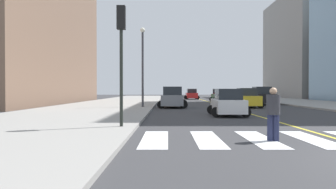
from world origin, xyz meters
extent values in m
cube|color=gray|center=(-12.20, 20.00, 0.07)|extent=(10.00, 120.00, 0.15)
cube|color=silver|center=(-6.30, 4.00, 0.01)|extent=(0.90, 4.00, 0.01)
cube|color=silver|center=(-4.50, 4.00, 0.01)|extent=(0.90, 4.00, 0.01)
cube|color=silver|center=(-2.70, 4.00, 0.01)|extent=(0.90, 4.00, 0.01)
cube|color=silver|center=(-0.90, 4.00, 0.01)|extent=(0.90, 4.00, 0.01)
cube|color=yellow|center=(0.00, 40.00, 0.01)|extent=(0.16, 80.00, 0.01)
cube|color=gray|center=(27.51, 63.16, 10.98)|extent=(18.00, 24.00, 21.96)
cube|color=brown|center=(-26.51, 33.85, 9.76)|extent=(16.00, 32.00, 19.52)
cube|color=silver|center=(-1.91, 14.05, 0.65)|extent=(1.87, 4.01, 0.85)
cube|color=#1E2328|center=(-1.92, 13.82, 1.42)|extent=(1.55, 2.01, 0.72)
cylinder|color=black|center=(-0.97, 15.27, 0.32)|extent=(0.65, 0.22, 0.64)
cylinder|color=black|center=(-2.81, 15.30, 0.32)|extent=(0.65, 0.22, 0.64)
cylinder|color=black|center=(-1.02, 12.80, 0.32)|extent=(0.65, 0.22, 0.64)
cylinder|color=black|center=(-2.85, 12.84, 0.32)|extent=(0.65, 0.22, 0.64)
cube|color=black|center=(5.15, 30.26, 0.76)|extent=(2.31, 4.75, 1.00)
cube|color=#1E2328|center=(5.17, 30.54, 1.66)|extent=(1.88, 2.41, 0.84)
cylinder|color=black|center=(4.01, 28.87, 0.38)|extent=(0.77, 0.28, 0.76)
cylinder|color=black|center=(6.17, 28.77, 0.38)|extent=(0.77, 0.28, 0.76)
cylinder|color=black|center=(4.14, 31.76, 0.38)|extent=(0.77, 0.28, 0.76)
cylinder|color=black|center=(6.29, 31.66, 0.38)|extent=(0.77, 0.28, 0.76)
cube|color=slate|center=(-5.38, 23.71, 0.74)|extent=(2.25, 4.60, 0.97)
cube|color=#1E2328|center=(-5.39, 23.44, 1.61)|extent=(1.82, 2.34, 0.82)
cylinder|color=black|center=(-4.27, 25.06, 0.37)|extent=(0.74, 0.27, 0.73)
cylinder|color=black|center=(-6.35, 25.16, 0.37)|extent=(0.74, 0.27, 0.73)
cylinder|color=black|center=(-4.40, 22.27, 0.37)|extent=(0.74, 0.27, 0.73)
cylinder|color=black|center=(-6.48, 22.36, 0.37)|extent=(0.74, 0.27, 0.73)
cube|color=#236B42|center=(1.56, 38.80, 0.69)|extent=(1.96, 4.21, 0.90)
cube|color=#1E2328|center=(1.56, 39.05, 1.49)|extent=(1.63, 2.12, 0.76)
cylinder|color=black|center=(0.62, 37.49, 0.34)|extent=(0.68, 0.23, 0.68)
cylinder|color=black|center=(2.55, 37.52, 0.34)|extent=(0.68, 0.23, 0.68)
cylinder|color=black|center=(0.58, 40.08, 0.34)|extent=(0.68, 0.23, 0.68)
cylinder|color=black|center=(2.51, 40.11, 0.34)|extent=(0.68, 0.23, 0.68)
cube|color=gold|center=(1.86, 24.06, 0.69)|extent=(2.09, 4.30, 0.90)
cube|color=#1E2328|center=(1.87, 24.31, 1.51)|extent=(1.70, 2.18, 0.76)
cylinder|color=black|center=(0.83, 22.80, 0.34)|extent=(0.69, 0.25, 0.68)
cylinder|color=black|center=(2.77, 22.71, 0.34)|extent=(0.69, 0.25, 0.68)
cylinder|color=black|center=(0.94, 25.41, 0.34)|extent=(0.69, 0.25, 0.68)
cylinder|color=black|center=(2.88, 25.33, 0.34)|extent=(0.69, 0.25, 0.68)
cube|color=red|center=(-1.52, 51.84, 0.71)|extent=(1.99, 4.33, 0.92)
cube|color=#1E2328|center=(-1.51, 51.59, 1.54)|extent=(1.66, 2.17, 0.78)
cylinder|color=black|center=(-0.53, 53.19, 0.35)|extent=(0.70, 0.23, 0.70)
cylinder|color=black|center=(-2.52, 53.17, 0.35)|extent=(0.70, 0.23, 0.70)
cylinder|color=black|center=(-0.51, 50.52, 0.35)|extent=(0.70, 0.23, 0.70)
cylinder|color=black|center=(-2.50, 50.50, 0.35)|extent=(0.70, 0.23, 0.70)
cylinder|color=black|center=(-7.84, 6.57, 2.21)|extent=(0.14, 0.14, 4.12)
cube|color=black|center=(-7.84, 6.57, 4.77)|extent=(0.36, 0.28, 1.00)
sphere|color=red|center=(-7.84, 6.75, 5.07)|extent=(0.18, 0.18, 0.18)
sphere|color=orange|center=(-7.84, 6.75, 4.77)|extent=(0.18, 0.18, 0.18)
sphere|color=green|center=(-7.84, 6.75, 4.47)|extent=(0.18, 0.18, 0.18)
cylinder|color=#232847|center=(-2.27, 3.54, 0.44)|extent=(0.20, 0.20, 0.88)
cylinder|color=#232847|center=(-2.44, 3.59, 0.44)|extent=(0.20, 0.20, 0.88)
cylinder|color=#2D2D33|center=(-2.36, 3.57, 1.21)|extent=(0.44, 0.44, 0.66)
sphere|color=tan|center=(-2.36, 3.57, 1.66)|extent=(0.24, 0.24, 0.24)
cylinder|color=#38383D|center=(-8.19, 22.52, 3.61)|extent=(0.20, 0.20, 6.92)
sphere|color=silver|center=(-8.19, 22.52, 7.22)|extent=(0.44, 0.44, 0.44)
camera|label=1|loc=(-5.85, -7.05, 1.70)|focal=34.29mm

